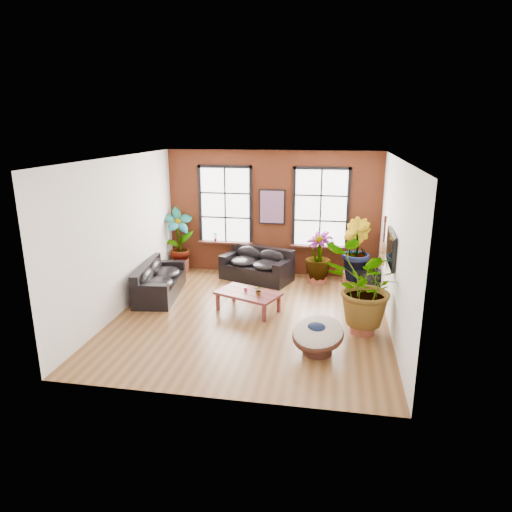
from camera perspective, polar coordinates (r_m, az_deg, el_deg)
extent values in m
cube|color=brown|center=(10.38, -0.58, -7.61)|extent=(6.00, 6.50, 0.02)
cube|color=white|center=(9.53, -0.64, 12.17)|extent=(6.00, 6.50, 0.02)
cube|color=#491E11|center=(12.95, 2.05, 5.34)|extent=(6.00, 0.02, 3.50)
cube|color=silver|center=(6.77, -5.70, -4.83)|extent=(6.00, 0.02, 3.50)
cube|color=silver|center=(10.76, -16.59, 2.46)|extent=(0.02, 6.50, 3.50)
cube|color=silver|center=(9.73, 17.10, 1.02)|extent=(0.02, 6.50, 3.50)
cube|color=white|center=(13.11, -3.87, 6.33)|extent=(1.40, 0.02, 2.10)
cube|color=black|center=(13.26, -3.85, 1.68)|extent=(1.60, 0.22, 0.06)
cube|color=white|center=(12.74, 8.08, 5.93)|extent=(1.40, 0.02, 2.10)
cube|color=black|center=(12.90, 7.88, 1.15)|extent=(1.60, 0.22, 0.06)
cube|color=black|center=(12.68, 0.06, -2.04)|extent=(2.11, 1.52, 0.43)
cube|color=black|center=(12.84, 0.84, 0.24)|extent=(1.88, 0.86, 0.44)
cube|color=black|center=(13.00, -3.16, -0.08)|extent=(0.53, 0.95, 0.23)
cube|color=black|center=(12.20, 3.50, -1.18)|extent=(0.53, 0.95, 0.23)
ellipsoid|color=black|center=(12.73, -1.48, -0.66)|extent=(1.02, 1.01, 0.25)
ellipsoid|color=black|center=(12.90, -0.86, 0.32)|extent=(0.84, 0.51, 0.43)
ellipsoid|color=black|center=(12.38, 1.41, -1.14)|extent=(1.02, 1.01, 0.25)
ellipsoid|color=black|center=(12.56, 2.00, -0.13)|extent=(0.84, 0.51, 0.43)
cube|color=black|center=(11.77, -11.86, -3.90)|extent=(1.14, 2.20, 0.41)
cube|color=black|center=(11.73, -13.55, -1.94)|extent=(0.48, 2.11, 0.42)
cube|color=black|center=(10.81, -13.17, -4.04)|extent=(0.90, 0.33, 0.22)
cube|color=black|center=(12.55, -10.89, -1.09)|extent=(0.90, 0.33, 0.22)
ellipsoid|color=black|center=(11.29, -12.21, -3.37)|extent=(0.85, 1.01, 0.23)
ellipsoid|color=black|center=(11.31, -13.50, -2.61)|extent=(0.35, 0.94, 0.40)
ellipsoid|color=black|center=(12.06, -11.22, -2.05)|extent=(0.85, 1.01, 0.23)
ellipsoid|color=black|center=(12.08, -12.43, -1.34)|extent=(0.35, 0.94, 0.40)
cube|color=#592020|center=(10.52, -1.00, -4.71)|extent=(1.62, 1.29, 0.06)
cube|color=black|center=(10.40, -1.41, -4.78)|extent=(1.32, 0.54, 0.00)
cube|color=black|center=(10.61, -0.60, -4.34)|extent=(1.32, 0.54, 0.00)
cube|color=#592020|center=(10.69, -4.79, -5.73)|extent=(0.09, 0.09, 0.40)
cube|color=#592020|center=(10.04, 1.02, -7.17)|extent=(0.09, 0.09, 0.40)
cube|color=#592020|center=(11.18, -2.79, -4.70)|extent=(0.09, 0.09, 0.40)
cube|color=#592020|center=(10.55, 2.86, -5.98)|extent=(0.09, 0.09, 0.40)
cylinder|color=#BE2F55|center=(10.58, -1.31, -4.14)|extent=(0.11, 0.11, 0.09)
cylinder|color=#391C14|center=(8.85, 7.67, -11.26)|extent=(0.74, 0.74, 0.22)
torus|color=#391C14|center=(8.74, 7.74, -9.73)|extent=(1.27, 1.27, 0.44)
ellipsoid|color=beige|center=(8.71, 7.75, -9.40)|extent=(1.25, 1.28, 0.60)
ellipsoid|color=#121B39|center=(8.63, 7.65, -8.84)|extent=(0.46, 0.42, 0.17)
cube|color=black|center=(12.84, 2.02, 6.16)|extent=(0.74, 0.04, 0.98)
cube|color=#0C7F8C|center=(12.81, 2.00, 6.14)|extent=(0.66, 0.02, 0.90)
cube|color=black|center=(10.03, 16.52, 0.92)|extent=(0.06, 1.25, 0.72)
cube|color=black|center=(10.03, 16.33, 0.93)|extent=(0.01, 1.15, 0.62)
cylinder|color=#B27F4C|center=(11.17, 15.51, -0.26)|extent=(0.09, 0.38, 0.38)
cylinder|color=#B27F4C|center=(11.10, 15.60, 0.98)|extent=(0.09, 0.30, 0.30)
cylinder|color=black|center=(11.17, 15.48, -0.26)|extent=(0.09, 0.11, 0.11)
cube|color=black|center=(11.02, 15.75, 2.84)|extent=(0.04, 0.05, 0.55)
cube|color=black|center=(10.95, 15.87, 4.47)|extent=(0.06, 0.06, 0.14)
cube|color=black|center=(12.32, 13.99, -2.92)|extent=(0.75, 0.69, 0.50)
cylinder|color=brown|center=(13.58, -9.47, -1.14)|extent=(0.63, 0.63, 0.38)
cylinder|color=brown|center=(12.66, 11.93, -2.57)|extent=(0.67, 0.67, 0.38)
cylinder|color=brown|center=(9.80, 13.18, -8.29)|extent=(0.51, 0.51, 0.37)
cylinder|color=brown|center=(12.59, 7.64, -2.44)|extent=(0.68, 0.68, 0.38)
imported|color=#1C5516|center=(13.33, -9.68, 2.24)|extent=(1.11, 1.02, 1.75)
imported|color=#1C5516|center=(12.41, 12.25, 0.83)|extent=(1.02, 1.12, 1.64)
imported|color=#1C5516|center=(9.48, 13.28, -3.81)|extent=(1.96, 1.88, 1.69)
imported|color=#1C5516|center=(12.40, 7.77, 0.10)|extent=(1.01, 1.01, 1.28)
imported|color=#1C5516|center=(10.30, 0.37, -4.31)|extent=(0.24, 0.22, 0.23)
imported|color=#1C5516|center=(13.30, -5.12, 2.42)|extent=(0.17, 0.17, 0.27)
imported|color=#1C5516|center=(12.86, 9.47, 1.79)|extent=(0.19, 0.19, 0.27)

